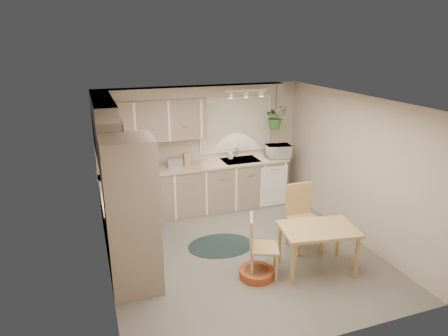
{
  "coord_description": "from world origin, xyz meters",
  "views": [
    {
      "loc": [
        -2.12,
        -5.19,
        3.24
      ],
      "look_at": [
        -0.09,
        0.55,
        1.25
      ],
      "focal_mm": 32.0,
      "sensor_mm": 36.0,
      "label": 1
    }
  ],
  "objects_px": {
    "dining_table": "(317,248)",
    "pet_bed": "(256,273)",
    "chair_back": "(305,218)",
    "microwave": "(278,150)",
    "chair_left": "(264,246)",
    "braided_rug": "(221,245)"
  },
  "relations": [
    {
      "from": "dining_table",
      "to": "chair_back",
      "type": "distance_m",
      "value": 0.64
    },
    {
      "from": "dining_table",
      "to": "braided_rug",
      "type": "relative_size",
      "value": 0.98
    },
    {
      "from": "chair_left",
      "to": "microwave",
      "type": "height_order",
      "value": "microwave"
    },
    {
      "from": "dining_table",
      "to": "chair_left",
      "type": "bearing_deg",
      "value": 170.08
    },
    {
      "from": "chair_back",
      "to": "microwave",
      "type": "xyz_separation_m",
      "value": [
        0.47,
        1.9,
        0.58
      ]
    },
    {
      "from": "dining_table",
      "to": "chair_back",
      "type": "height_order",
      "value": "chair_back"
    },
    {
      "from": "braided_rug",
      "to": "pet_bed",
      "type": "relative_size",
      "value": 2.17
    },
    {
      "from": "chair_back",
      "to": "microwave",
      "type": "height_order",
      "value": "microwave"
    },
    {
      "from": "dining_table",
      "to": "microwave",
      "type": "distance_m",
      "value": 2.69
    },
    {
      "from": "chair_back",
      "to": "microwave",
      "type": "distance_m",
      "value": 2.04
    },
    {
      "from": "braided_rug",
      "to": "microwave",
      "type": "bearing_deg",
      "value": 39.34
    },
    {
      "from": "microwave",
      "to": "dining_table",
      "type": "bearing_deg",
      "value": -96.63
    },
    {
      "from": "dining_table",
      "to": "microwave",
      "type": "bearing_deg",
      "value": 76.39
    },
    {
      "from": "microwave",
      "to": "chair_back",
      "type": "bearing_deg",
      "value": -96.81
    },
    {
      "from": "dining_table",
      "to": "microwave",
      "type": "height_order",
      "value": "microwave"
    },
    {
      "from": "dining_table",
      "to": "pet_bed",
      "type": "xyz_separation_m",
      "value": [
        -0.91,
        0.1,
        -0.28
      ]
    },
    {
      "from": "chair_left",
      "to": "pet_bed",
      "type": "bearing_deg",
      "value": -50.75
    },
    {
      "from": "chair_back",
      "to": "microwave",
      "type": "relative_size",
      "value": 2.17
    },
    {
      "from": "pet_bed",
      "to": "microwave",
      "type": "xyz_separation_m",
      "value": [
        1.51,
        2.4,
        1.05
      ]
    },
    {
      "from": "chair_left",
      "to": "braided_rug",
      "type": "bearing_deg",
      "value": -139.26
    },
    {
      "from": "braided_rug",
      "to": "microwave",
      "type": "xyz_separation_m",
      "value": [
        1.7,
        1.39,
        1.1
      ]
    },
    {
      "from": "dining_table",
      "to": "pet_bed",
      "type": "bearing_deg",
      "value": 173.8
    }
  ]
}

